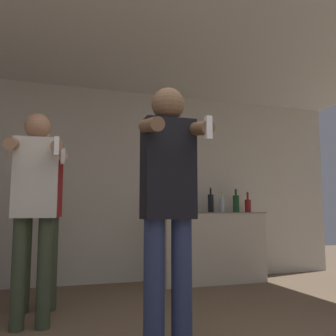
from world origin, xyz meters
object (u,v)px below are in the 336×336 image
at_px(bottle_dark_rum, 194,202).
at_px(bottle_clear_vodka, 211,203).
at_px(bottle_red_label, 236,203).
at_px(person_man_side, 35,195).
at_px(person_woman_foreground, 168,199).
at_px(person_spectator_back, 39,206).
at_px(bottle_brown_liquor, 222,205).
at_px(bottle_tall_gin, 248,205).

bearing_deg(bottle_dark_rum, bottle_clear_vodka, -0.00).
height_order(bottle_clear_vodka, bottle_red_label, bottle_red_label).
bearing_deg(bottle_clear_vodka, person_man_side, -147.24).
xyz_separation_m(bottle_clear_vodka, bottle_dark_rum, (-0.25, 0.00, 0.01)).
xyz_separation_m(bottle_red_label, person_woman_foreground, (-1.74, -2.32, -0.04)).
xyz_separation_m(bottle_clear_vodka, person_man_side, (-2.20, -1.41, 0.01)).
bearing_deg(bottle_red_label, person_man_side, -151.25).
distance_m(bottle_clear_vodka, bottle_red_label, 0.38).
xyz_separation_m(person_woman_foreground, person_spectator_back, (-0.81, 1.47, -0.03)).
relative_size(bottle_brown_liquor, person_spectator_back, 0.16).
xyz_separation_m(bottle_brown_liquor, bottle_red_label, (0.21, -0.00, 0.02)).
bearing_deg(bottle_brown_liquor, bottle_red_label, -0.00).
bearing_deg(person_spectator_back, bottle_clear_vodka, 21.29).
bearing_deg(bottle_clear_vodka, bottle_tall_gin, 0.00).
xyz_separation_m(bottle_tall_gin, person_spectator_back, (-2.74, -0.85, -0.04)).
height_order(bottle_brown_liquor, bottle_clear_vodka, bottle_clear_vodka).
xyz_separation_m(bottle_clear_vodka, bottle_tall_gin, (0.56, 0.00, -0.03)).
bearing_deg(bottle_clear_vodka, person_spectator_back, -158.71).
height_order(bottle_dark_rum, person_woman_foreground, person_woman_foreground).
relative_size(person_woman_foreground, person_spectator_back, 1.02).
bearing_deg(bottle_dark_rum, person_man_side, -144.07).
relative_size(bottle_dark_rum, person_man_side, 0.21).
height_order(bottle_dark_rum, person_man_side, person_man_side).
bearing_deg(bottle_dark_rum, bottle_red_label, -0.00).
distance_m(bottle_brown_liquor, bottle_red_label, 0.21).
bearing_deg(person_man_side, bottle_clear_vodka, 32.76).
relative_size(bottle_brown_liquor, person_man_side, 0.16).
relative_size(bottle_red_label, person_man_side, 0.20).
distance_m(person_woman_foreground, person_man_side, 1.23).
bearing_deg(person_man_side, bottle_dark_rum, 35.93).
distance_m(bottle_tall_gin, person_man_side, 3.10).
height_order(bottle_brown_liquor, person_spectator_back, person_spectator_back).
distance_m(bottle_clear_vodka, bottle_dark_rum, 0.25).
height_order(bottle_tall_gin, person_spectator_back, person_spectator_back).
bearing_deg(bottle_dark_rum, bottle_tall_gin, -0.00).
bearing_deg(bottle_clear_vodka, bottle_brown_liquor, 0.00).
xyz_separation_m(person_man_side, person_spectator_back, (0.02, 0.57, -0.07)).
distance_m(bottle_brown_liquor, person_woman_foreground, 2.78).
relative_size(bottle_clear_vodka, person_man_side, 0.19).
distance_m(bottle_dark_rum, person_woman_foreground, 2.57).
distance_m(bottle_brown_liquor, bottle_tall_gin, 0.39).
xyz_separation_m(bottle_dark_rum, person_spectator_back, (-1.93, -0.85, -0.08)).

